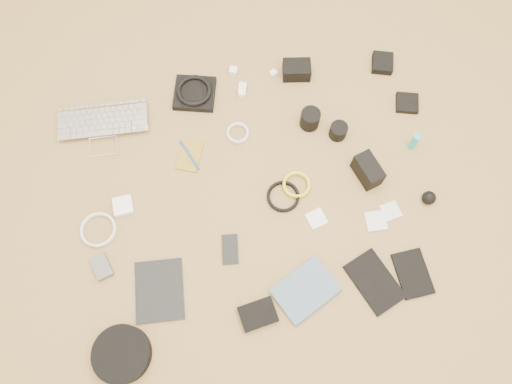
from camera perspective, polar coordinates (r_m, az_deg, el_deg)
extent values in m
cube|color=olive|center=(1.87, -0.67, -0.57)|extent=(4.00, 4.00, 0.04)
imported|color=#B8B7BC|center=(2.03, -17.03, 6.51)|extent=(0.37, 0.28, 0.03)
cube|color=black|center=(2.04, -7.02, 11.11)|extent=(0.20, 0.19, 0.03)
torus|color=black|center=(2.02, -7.10, 11.45)|extent=(0.15, 0.15, 0.02)
cube|color=white|center=(2.08, -2.61, 13.63)|extent=(0.04, 0.04, 0.03)
cube|color=white|center=(2.04, -1.54, 11.89)|extent=(0.04, 0.04, 0.03)
cube|color=white|center=(2.08, 2.01, 13.39)|extent=(0.03, 0.03, 0.02)
cube|color=white|center=(2.03, -1.61, 11.21)|extent=(0.03, 0.03, 0.03)
cube|color=black|center=(2.07, 4.66, 13.72)|extent=(0.12, 0.10, 0.06)
cube|color=black|center=(2.16, 14.25, 14.10)|extent=(0.11, 0.11, 0.03)
cube|color=olive|center=(1.93, -7.59, 4.15)|extent=(0.13, 0.15, 0.01)
cylinder|color=#1542AB|center=(1.92, -7.61, 4.25)|extent=(0.05, 0.14, 0.01)
torus|color=silver|center=(1.95, -2.08, 6.69)|extent=(0.11, 0.11, 0.01)
cylinder|color=black|center=(1.95, 6.20, 8.30)|extent=(0.08, 0.08, 0.08)
cylinder|color=black|center=(1.95, 9.38, 6.90)|extent=(0.07, 0.07, 0.06)
cube|color=black|center=(2.09, 16.88, 9.71)|extent=(0.11, 0.11, 0.02)
cube|color=white|center=(1.89, -14.92, -1.58)|extent=(0.07, 0.07, 0.03)
torus|color=silver|center=(1.90, -17.53, -4.18)|extent=(0.17, 0.17, 0.01)
torus|color=black|center=(1.85, 3.11, -0.57)|extent=(0.12, 0.12, 0.01)
torus|color=yellow|center=(1.87, 4.64, 0.75)|extent=(0.13, 0.13, 0.01)
cube|color=black|center=(1.89, 12.65, 2.42)|extent=(0.09, 0.13, 0.09)
cylinder|color=#1BAAB5|center=(1.98, 17.60, 5.49)|extent=(0.03, 0.03, 0.09)
cube|color=#535358|center=(1.85, -17.20, -8.17)|extent=(0.08, 0.10, 0.02)
cube|color=black|center=(1.80, -10.97, -10.99)|extent=(0.19, 0.23, 0.01)
cube|color=black|center=(1.80, -2.98, -6.56)|extent=(0.08, 0.12, 0.01)
cube|color=silver|center=(1.84, 6.91, -3.06)|extent=(0.08, 0.08, 0.01)
cube|color=silver|center=(1.87, 13.54, -3.24)|extent=(0.08, 0.08, 0.01)
cube|color=silver|center=(1.90, 15.14, -2.13)|extent=(0.07, 0.07, 0.01)
sphere|color=black|center=(1.93, 19.15, -0.63)|extent=(0.05, 0.05, 0.05)
cylinder|color=black|center=(1.78, -15.08, -17.46)|extent=(0.22, 0.22, 0.05)
cube|color=black|center=(1.74, 0.21, -13.81)|extent=(0.13, 0.10, 0.03)
imported|color=#465D77|center=(1.76, 7.26, -13.07)|extent=(0.25, 0.22, 0.02)
cube|color=black|center=(1.81, 13.38, -9.94)|extent=(0.19, 0.23, 0.01)
cube|color=black|center=(1.86, 17.47, -8.89)|extent=(0.11, 0.17, 0.01)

